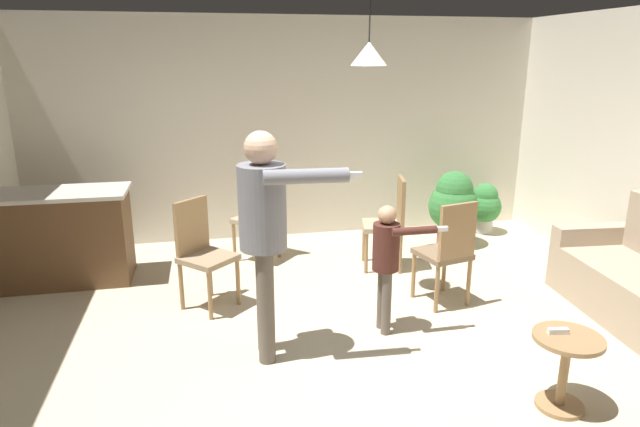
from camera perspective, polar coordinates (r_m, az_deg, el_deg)
ground at (r=4.29m, az=3.65°, el=-15.25°), size 7.68×7.68×0.00m
wall_back at (r=6.85m, az=-3.21°, el=8.74°), size 6.40×0.10×2.70m
kitchen_counter at (r=6.07m, az=-24.95°, el=-2.21°), size 1.26×0.66×0.95m
side_table_by_couch at (r=3.97m, az=24.23°, el=-14.08°), size 0.44×0.44×0.52m
person_adult at (r=3.96m, az=-5.78°, el=-0.88°), size 0.84×0.53×1.74m
person_child at (r=4.47m, az=7.02°, el=-4.30°), size 0.57×0.32×1.09m
dining_chair_by_counter at (r=5.89m, az=7.27°, el=-0.61°), size 0.50×0.50×1.00m
dining_chair_near_wall at (r=5.06m, az=-12.23°, el=-3.70°), size 0.59×0.59×1.00m
dining_chair_centre_back at (r=5.09m, az=13.22°, el=-3.63°), size 0.51×0.51×1.00m
dining_chair_spare at (r=6.18m, az=-6.30°, el=0.21°), size 0.59×0.59×1.00m
potted_plant_corner at (r=7.40m, az=16.82°, el=0.80°), size 0.43×0.43×0.65m
potted_plant_by_wall at (r=6.79m, az=13.76°, el=0.91°), size 0.59×0.59×0.91m
spare_remote_on_table at (r=3.88m, az=23.63°, el=-11.19°), size 0.13×0.06×0.04m
ceiling_light_pendant at (r=4.88m, az=5.13°, el=16.31°), size 0.32×0.32×0.55m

